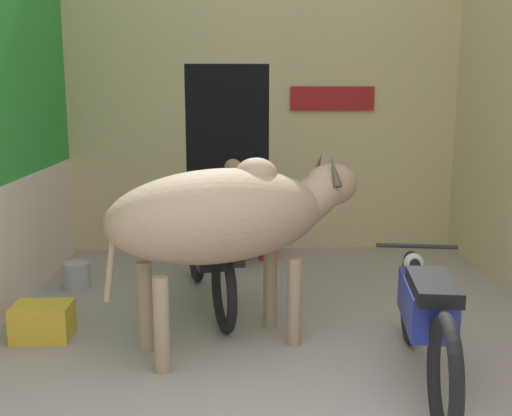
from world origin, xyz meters
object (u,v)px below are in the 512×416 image
shopkeeper_seated (233,209)px  cow (230,216)px  motorcycle_far (208,254)px  plastic_stool (268,238)px  motorcycle_near (426,315)px  bucket (77,275)px  crate (43,321)px

shopkeeper_seated → cow: bearing=-90.8°
cow → shopkeeper_seated: size_ratio=1.74×
motorcycle_far → plastic_stool: motorcycle_far is taller
cow → plastic_stool: cow is taller
motorcycle_far → cow: bearing=-77.8°
motorcycle_near → shopkeeper_seated: 3.14m
bucket → crate: bearing=-87.6°
motorcycle_far → bucket: 1.44m
cow → motorcycle_near: 1.53m
shopkeeper_seated → motorcycle_near: bearing=-66.6°
cow → motorcycle_far: size_ratio=1.01×
motorcycle_far → crate: size_ratio=4.65×
plastic_stool → bucket: plastic_stool is taller
motorcycle_near → plastic_stool: bearing=105.7°
crate → bucket: size_ratio=1.69×
motorcycle_near → cow: bearing=153.4°
motorcycle_near → bucket: size_ratio=7.74×
motorcycle_near → plastic_stool: motorcycle_near is taller
motorcycle_far → shopkeeper_seated: 1.33m
crate → motorcycle_near: bearing=-16.8°
motorcycle_near → plastic_stool: 3.16m
motorcycle_near → bucket: (-2.80, 2.07, -0.34)m
crate → motorcycle_far: bearing=30.9°
motorcycle_near → crate: size_ratio=4.57×
plastic_stool → crate: bearing=-130.6°
motorcycle_near → bucket: motorcycle_near is taller
cow → crate: bearing=172.7°
motorcycle_near → shopkeeper_seated: (-1.25, 2.88, 0.16)m
plastic_stool → crate: plastic_stool is taller
plastic_stool → bucket: bearing=-153.5°
cow → bucket: size_ratio=7.91×
crate → bucket: 1.24m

